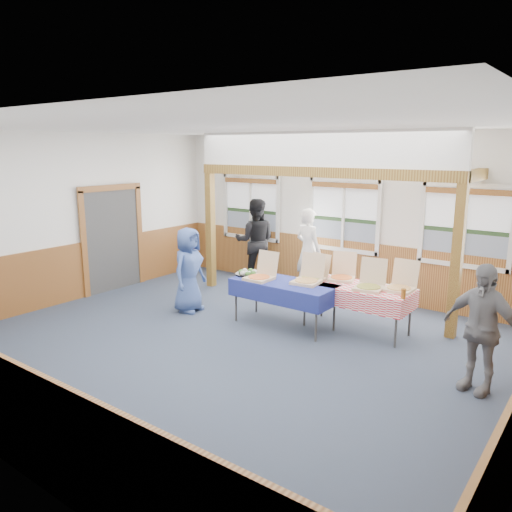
{
  "coord_description": "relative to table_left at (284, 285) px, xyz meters",
  "views": [
    {
      "loc": [
        4.46,
        -5.45,
        2.91
      ],
      "look_at": [
        -0.34,
        1.0,
        1.16
      ],
      "focal_mm": 35.0,
      "sensor_mm": 36.0,
      "label": 1
    }
  ],
  "objects": [
    {
      "name": "wall_back",
      "position": [
        -0.11,
        2.34,
        0.9
      ],
      "size": [
        8.0,
        0.0,
        8.0
      ],
      "primitive_type": "plane",
      "rotation": [
        1.57,
        0.0,
        0.0
      ],
      "color": "silver",
      "rests_on": "floor"
    },
    {
      "name": "ceiling",
      "position": [
        -0.11,
        -1.16,
        2.5
      ],
      "size": [
        8.0,
        8.0,
        0.0
      ],
      "primitive_type": "plane",
      "rotation": [
        3.14,
        0.0,
        0.0
      ],
      "color": "white",
      "rests_on": "wall_back"
    },
    {
      "name": "pizza_box_c",
      "position": [
        0.32,
        0.4,
        0.12
      ],
      "size": [
        0.45,
        0.52,
        0.42
      ],
      "rotation": [
        0.0,
        0.0,
        -0.15
      ],
      "color": "#D1B38B",
      "rests_on": "table_right"
    },
    {
      "name": "man_blue",
      "position": [
        -1.8,
        -0.37,
        0.07
      ],
      "size": [
        0.59,
        0.81,
        1.54
      ],
      "primitive_type": "imported",
      "rotation": [
        0.0,
        0.0,
        1.71
      ],
      "color": "#38508D",
      "rests_on": "floor"
    },
    {
      "name": "cross_beam",
      "position": [
        -0.11,
        1.14,
        1.79
      ],
      "size": [
        5.15,
        0.18,
        0.18
      ],
      "primitive_type": "cube",
      "color": "#5A3714",
      "rests_on": "post_left"
    },
    {
      "name": "window_mid",
      "position": [
        -0.11,
        2.3,
        0.98
      ],
      "size": [
        1.56,
        0.1,
        1.46
      ],
      "color": "silver",
      "rests_on": "wall_back"
    },
    {
      "name": "pizza_box_e",
      "position": [
        1.31,
        0.42,
        0.13
      ],
      "size": [
        0.48,
        0.56,
        0.45
      ],
      "rotation": [
        0.0,
        0.0,
        0.14
      ],
      "color": "#D1B38B",
      "rests_on": "table_right"
    },
    {
      "name": "pizza_box_a",
      "position": [
        -0.4,
        -0.11,
        0.13
      ],
      "size": [
        0.41,
        0.5,
        0.45
      ],
      "rotation": [
        0.0,
        0.0,
        -0.01
      ],
      "color": "#D1B38B",
      "rests_on": "table_left"
    },
    {
      "name": "pizza_box_f",
      "position": [
        1.71,
        0.64,
        0.13
      ],
      "size": [
        0.42,
        0.51,
        0.45
      ],
      "rotation": [
        0.0,
        0.0,
        -0.02
      ],
      "color": "#D1B38B",
      "rests_on": "table_right"
    },
    {
      "name": "post_left",
      "position": [
        -2.61,
        1.14,
        0.5
      ],
      "size": [
        0.15,
        0.15,
        2.4
      ],
      "primitive_type": "cube",
      "color": "#5A3714",
      "rests_on": "floor"
    },
    {
      "name": "wainscot_left",
      "position": [
        -4.09,
        -1.16,
        -0.15
      ],
      "size": [
        0.05,
        6.98,
        1.1
      ],
      "primitive_type": "cube",
      "color": "brown",
      "rests_on": "floor"
    },
    {
      "name": "veggie_tray",
      "position": [
        -0.75,
        -0.0,
        0.09
      ],
      "size": [
        0.42,
        0.42,
        0.1
      ],
      "color": "black",
      "rests_on": "table_left"
    },
    {
      "name": "window_left",
      "position": [
        -2.41,
        2.3,
        0.98
      ],
      "size": [
        1.56,
        0.1,
        1.46
      ],
      "color": "silver",
      "rests_on": "wall_back"
    },
    {
      "name": "table_right",
      "position": [
        1.06,
        0.5,
        0.0
      ],
      "size": [
        1.86,
        1.09,
        0.76
      ],
      "rotation": [
        0.0,
        0.0,
        -0.18
      ],
      "color": "#373737",
      "rests_on": "floor"
    },
    {
      "name": "floor",
      "position": [
        -0.11,
        -1.16,
        -0.7
      ],
      "size": [
        8.0,
        8.0,
        0.0
      ],
      "primitive_type": "plane",
      "color": "#282F42",
      "rests_on": "ground"
    },
    {
      "name": "wainscot_front",
      "position": [
        -0.11,
        -4.64,
        -0.15
      ],
      "size": [
        7.98,
        0.05,
        1.1
      ],
      "primitive_type": "cube",
      "color": "brown",
      "rests_on": "floor"
    },
    {
      "name": "wainscot_back",
      "position": [
        -0.11,
        2.31,
        -0.15
      ],
      "size": [
        7.98,
        0.05,
        1.1
      ],
      "primitive_type": "cube",
      "color": "brown",
      "rests_on": "floor"
    },
    {
      "name": "woman_white",
      "position": [
        -0.68,
        1.92,
        0.17
      ],
      "size": [
        0.72,
        0.56,
        1.74
      ],
      "primitive_type": "imported",
      "rotation": [
        0.0,
        0.0,
        2.89
      ],
      "color": "silver",
      "rests_on": "floor"
    },
    {
      "name": "post_right",
      "position": [
        2.39,
        1.14,
        0.5
      ],
      "size": [
        0.15,
        0.15,
        2.4
      ],
      "primitive_type": "cube",
      "color": "#5A3714",
      "rests_on": "floor"
    },
    {
      "name": "cased_opening",
      "position": [
        -4.07,
        -0.26,
        0.35
      ],
      "size": [
        0.06,
        1.3,
        2.1
      ],
      "primitive_type": "cube",
      "color": "#373737",
      "rests_on": "wall_left"
    },
    {
      "name": "person_grey",
      "position": [
        3.14,
        -0.49,
        0.1
      ],
      "size": [
        1.01,
        0.63,
        1.6
      ],
      "primitive_type": "imported",
      "rotation": [
        0.0,
        0.0,
        -0.27
      ],
      "color": "slate",
      "rests_on": "floor"
    },
    {
      "name": "wall_left",
      "position": [
        -4.11,
        -1.16,
        0.9
      ],
      "size": [
        0.0,
        8.0,
        8.0
      ],
      "primitive_type": "plane",
      "rotation": [
        1.57,
        0.0,
        1.57
      ],
      "color": "silver",
      "rests_on": "floor"
    },
    {
      "name": "pizza_box_b",
      "position": [
        0.35,
        0.16,
        0.13
      ],
      "size": [
        0.46,
        0.55,
        0.45
      ],
      "rotation": [
        0.0,
        0.0,
        0.1
      ],
      "color": "#D1B38B",
      "rests_on": "table_left"
    },
    {
      "name": "pizza_box_d",
      "position": [
        0.7,
        0.69,
        0.13
      ],
      "size": [
        0.53,
        0.58,
        0.44
      ],
      "rotation": [
        0.0,
        0.0,
        0.3
      ],
      "color": "#D1B38B",
      "rests_on": "table_right"
    },
    {
      "name": "table_left",
      "position": [
        0.0,
        0.0,
        0.0
      ],
      "size": [
        1.83,
        1.0,
        0.76
      ],
      "rotation": [
        0.0,
        0.0,
        0.13
      ],
      "color": "#373737",
      "rests_on": "floor"
    },
    {
      "name": "woman_black",
      "position": [
        -2.03,
        1.94,
        0.22
      ],
      "size": [
        1.13,
        1.08,
        1.84
      ],
      "primitive_type": "imported",
      "rotation": [
        0.0,
        0.0,
        3.74
      ],
      "color": "black",
      "rests_on": "floor"
    },
    {
      "name": "window_right",
      "position": [
        2.19,
        2.3,
        0.98
      ],
      "size": [
        1.56,
        0.1,
        1.46
      ],
      "color": "silver",
      "rests_on": "wall_back"
    },
    {
      "name": "drink_glass",
      "position": [
        1.91,
        0.25,
        0.14
      ],
      "size": [
        0.07,
        0.07,
        0.15
      ],
      "primitive_type": "cylinder",
      "color": "brown",
      "rests_on": "table_right"
    }
  ]
}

